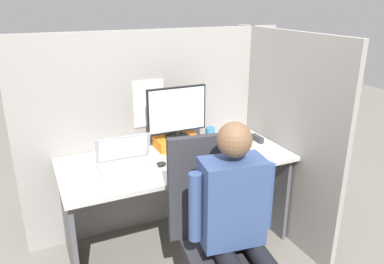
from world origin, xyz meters
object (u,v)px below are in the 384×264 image
(paper_box, at_px, (177,142))
(monitor, at_px, (177,112))
(office_chair, at_px, (218,232))
(coffee_mug, at_px, (210,133))
(person, at_px, (239,221))
(carrot_toy, at_px, (200,162))
(laptop, at_px, (126,160))
(stapler, at_px, (257,139))

(paper_box, bearing_deg, monitor, 90.00)
(paper_box, height_order, monitor, monitor)
(office_chair, bearing_deg, coffee_mug, 65.61)
(person, bearing_deg, carrot_toy, 81.56)
(paper_box, bearing_deg, office_chair, -97.18)
(paper_box, xyz_separation_m, monitor, (0.00, 0.00, 0.24))
(paper_box, relative_size, carrot_toy, 2.81)
(paper_box, distance_m, person, 1.06)
(monitor, bearing_deg, paper_box, -90.00)
(paper_box, height_order, laptop, laptop)
(person, bearing_deg, coffee_mug, 70.43)
(laptop, distance_m, office_chair, 0.81)
(paper_box, relative_size, laptop, 0.89)
(paper_box, xyz_separation_m, coffee_mug, (0.31, 0.04, 0.01))
(laptop, xyz_separation_m, stapler, (1.08, 0.02, -0.02))
(stapler, distance_m, coffee_mug, 0.38)
(paper_box, xyz_separation_m, office_chair, (-0.11, -0.87, -0.24))
(monitor, relative_size, office_chair, 0.43)
(office_chair, relative_size, person, 0.88)
(stapler, height_order, carrot_toy, carrot_toy)
(laptop, height_order, coffee_mug, laptop)
(monitor, bearing_deg, laptop, -158.52)
(paper_box, relative_size, person, 0.27)
(stapler, xyz_separation_m, coffee_mug, (-0.32, 0.20, 0.03))
(carrot_toy, xyz_separation_m, coffee_mug, (0.29, 0.42, 0.03))
(monitor, distance_m, laptop, 0.54)
(paper_box, distance_m, office_chair, 0.91)
(monitor, relative_size, laptop, 1.23)
(laptop, height_order, person, person)
(laptop, bearing_deg, carrot_toy, -22.65)
(paper_box, height_order, office_chair, office_chair)
(stapler, xyz_separation_m, carrot_toy, (-0.61, -0.22, 0.00))
(stapler, distance_m, office_chair, 1.05)
(paper_box, bearing_deg, carrot_toy, -87.45)
(laptop, bearing_deg, coffee_mug, 16.03)
(stapler, xyz_separation_m, office_chair, (-0.74, -0.72, -0.22))
(office_chair, bearing_deg, person, -81.83)
(laptop, relative_size, person, 0.30)
(monitor, height_order, office_chair, monitor)
(monitor, distance_m, stapler, 0.70)
(carrot_toy, relative_size, coffee_mug, 1.19)
(carrot_toy, height_order, office_chair, office_chair)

